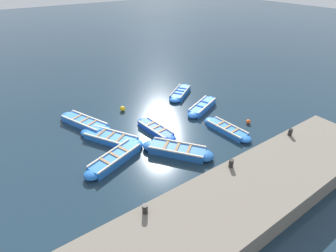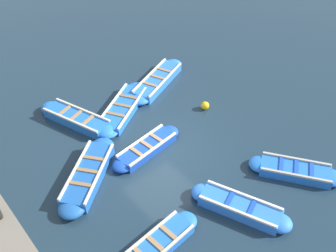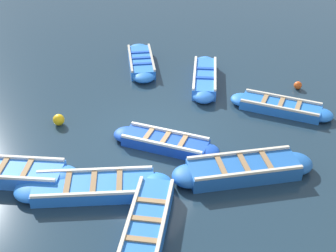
# 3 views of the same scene
# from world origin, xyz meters

# --- Properties ---
(ground_plane) EXTENTS (120.00, 120.00, 0.00)m
(ground_plane) POSITION_xyz_m (0.00, 0.00, 0.00)
(ground_plane) COLOR #1C303F
(boat_drifting) EXTENTS (3.22, 1.08, 0.37)m
(boat_drifting) POSITION_xyz_m (0.54, -0.30, 0.16)
(boat_drifting) COLOR #1947B7
(boat_drifting) RESTS_ON ground
(boat_centre) EXTENTS (1.94, 3.37, 0.45)m
(boat_centre) POSITION_xyz_m (-0.03, 3.79, 0.20)
(boat_centre) COLOR blue
(boat_centre) RESTS_ON ground
(boat_stern_in) EXTENTS (1.91, 3.71, 0.45)m
(boat_stern_in) POSITION_xyz_m (1.68, -3.41, 0.20)
(boat_stern_in) COLOR blue
(boat_stern_in) RESTS_ON ground
(boat_mid_row) EXTENTS (3.31, 1.01, 0.36)m
(boat_mid_row) POSITION_xyz_m (2.89, 3.14, 0.15)
(boat_mid_row) COLOR blue
(boat_mid_row) RESTS_ON ground
(boat_broadside) EXTENTS (3.98, 2.27, 0.43)m
(boat_broadside) POSITION_xyz_m (-2.54, -3.45, 0.19)
(boat_broadside) COLOR blue
(boat_broadside) RESTS_ON ground
(boat_end_of_row) EXTENTS (3.85, 2.81, 0.38)m
(boat_end_of_row) POSITION_xyz_m (-0.15, -2.82, 0.16)
(boat_end_of_row) COLOR blue
(boat_end_of_row) RESTS_ON ground
(boat_far_corner) EXTENTS (3.52, 3.00, 0.47)m
(boat_far_corner) POSITION_xyz_m (2.93, -0.51, 0.20)
(boat_far_corner) COLOR #1E59AD
(boat_far_corner) RESTS_ON ground
(boat_bow_out) EXTENTS (2.50, 3.13, 0.39)m
(boat_bow_out) POSITION_xyz_m (-2.71, 3.97, 0.17)
(boat_bow_out) COLOR blue
(boat_bow_out) RESTS_ON ground
(buoy_orange_near) EXTENTS (0.35, 0.35, 0.35)m
(buoy_orange_near) POSITION_xyz_m (-2.90, -0.73, 0.18)
(buoy_orange_near) COLOR #EAB214
(buoy_orange_near) RESTS_ON ground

